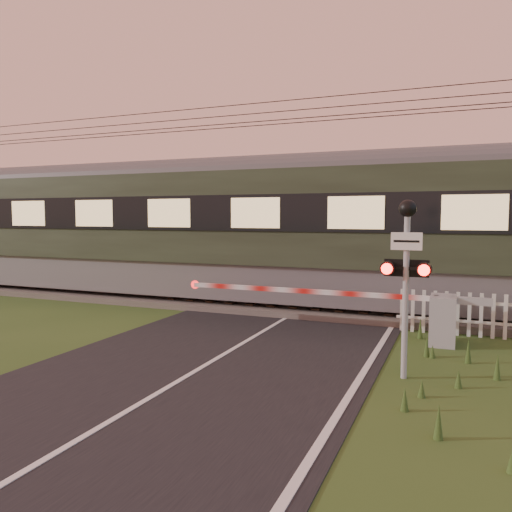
% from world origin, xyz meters
% --- Properties ---
extents(ground, '(160.00, 160.00, 0.00)m').
position_xyz_m(ground, '(0.00, 0.00, 0.00)').
color(ground, '#2C481B').
rests_on(ground, ground).
extents(road, '(6.00, 140.00, 0.03)m').
position_xyz_m(road, '(0.02, -0.23, 0.01)').
color(road, black).
rests_on(road, ground).
extents(track_bed, '(140.00, 3.40, 0.39)m').
position_xyz_m(track_bed, '(0.00, 6.50, 0.07)').
color(track_bed, '#47423D').
rests_on(track_bed, ground).
extents(overhead_wires, '(120.00, 0.62, 0.62)m').
position_xyz_m(overhead_wires, '(0.00, 6.50, 5.72)').
color(overhead_wires, black).
rests_on(overhead_wires, ground).
extents(boom_gate, '(7.07, 0.81, 1.08)m').
position_xyz_m(boom_gate, '(3.58, 3.64, 0.59)').
color(boom_gate, gray).
rests_on(boom_gate, ground).
extents(crossing_signal, '(0.77, 0.34, 3.01)m').
position_xyz_m(crossing_signal, '(3.42, 1.01, 2.07)').
color(crossing_signal, gray).
rests_on(crossing_signal, ground).
extents(picket_fence, '(2.96, 0.08, 1.01)m').
position_xyz_m(picket_fence, '(4.36, 4.60, 0.51)').
color(picket_fence, silver).
rests_on(picket_fence, ground).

